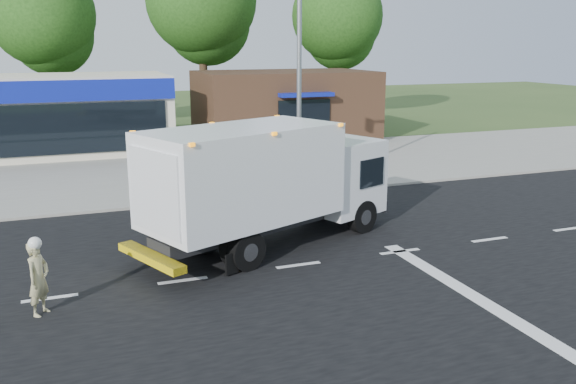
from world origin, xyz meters
name	(u,v)px	position (x,y,z in m)	size (l,w,h in m)	color
ground	(298,266)	(0.00, 0.00, 0.00)	(120.00, 120.00, 0.00)	#385123
road_asphalt	(298,265)	(0.00, 0.00, 0.00)	(60.00, 14.00, 0.02)	black
sidewalk	(220,192)	(0.00, 8.20, 0.06)	(60.00, 2.40, 0.12)	gray
parking_apron	(189,166)	(0.00, 14.00, 0.01)	(60.00, 9.00, 0.02)	gray
lane_markings	(370,276)	(1.35, -1.35, 0.02)	(55.20, 7.00, 0.01)	silver
ems_box_truck	(266,177)	(-0.26, 1.75, 2.00)	(8.15, 5.23, 3.47)	black
emergency_worker	(38,277)	(-6.15, -0.79, 0.85)	(0.65, 0.70, 1.72)	tan
brown_storefront	(285,106)	(7.00, 19.98, 2.00)	(10.00, 6.70, 4.00)	#382316
traffic_signal_pole	(283,62)	(2.35, 7.60, 4.92)	(3.51, 0.25, 8.00)	gray
background_trees	(127,14)	(-0.85, 28.16, 7.38)	(36.77, 7.39, 12.10)	#332114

